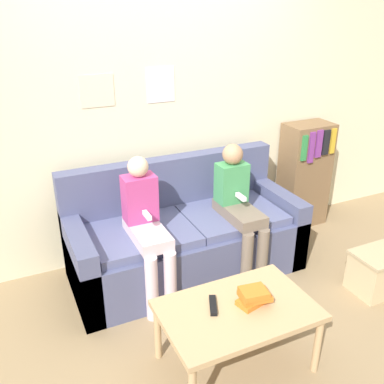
{
  "coord_description": "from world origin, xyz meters",
  "views": [
    {
      "loc": [
        -1.24,
        -2.28,
        2.09
      ],
      "look_at": [
        0.0,
        0.38,
        0.78
      ],
      "focal_mm": 40.0,
      "sensor_mm": 36.0,
      "label": 1
    }
  ],
  "objects": [
    {
      "name": "book_stack",
      "position": [
        -0.03,
        -0.57,
        0.48
      ],
      "size": [
        0.22,
        0.16,
        0.1
      ],
      "color": "orange",
      "rests_on": "coffee_table"
    },
    {
      "name": "wall_back",
      "position": [
        -0.0,
        1.0,
        1.3
      ],
      "size": [
        8.0,
        0.07,
        2.6
      ],
      "color": "beige",
      "rests_on": "ground_plane"
    },
    {
      "name": "bookshelf",
      "position": [
        1.43,
        0.8,
        0.52
      ],
      "size": [
        0.45,
        0.31,
        1.03
      ],
      "color": "brown",
      "rests_on": "ground_plane"
    },
    {
      "name": "person_left",
      "position": [
        -0.39,
        0.31,
        0.61
      ],
      "size": [
        0.24,
        0.55,
        1.09
      ],
      "color": "silver",
      "rests_on": "ground_plane"
    },
    {
      "name": "ground_plane",
      "position": [
        0.0,
        0.0,
        0.0
      ],
      "size": [
        10.0,
        10.0,
        0.0
      ],
      "primitive_type": "plane",
      "color": "#937A56"
    },
    {
      "name": "person_right",
      "position": [
        0.38,
        0.31,
        0.61
      ],
      "size": [
        0.24,
        0.55,
        1.08
      ],
      "color": "#756656",
      "rests_on": "ground_plane"
    },
    {
      "name": "tv_remote",
      "position": [
        -0.27,
        -0.49,
        0.44
      ],
      "size": [
        0.11,
        0.17,
        0.02
      ],
      "rotation": [
        0.0,
        0.0,
        -0.42
      ],
      "color": "black",
      "rests_on": "coffee_table"
    },
    {
      "name": "coffee_table",
      "position": [
        -0.14,
        -0.57,
        0.39
      ],
      "size": [
        0.91,
        0.59,
        0.43
      ],
      "color": "tan",
      "rests_on": "ground_plane"
    },
    {
      "name": "storage_box",
      "position": [
        1.24,
        -0.38,
        0.17
      ],
      "size": [
        0.4,
        0.31,
        0.33
      ],
      "color": "#CCB284",
      "rests_on": "ground_plane"
    },
    {
      "name": "couch",
      "position": [
        0.0,
        0.51,
        0.31
      ],
      "size": [
        1.87,
        0.79,
        0.91
      ],
      "color": "#4C5175",
      "rests_on": "ground_plane"
    }
  ]
}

